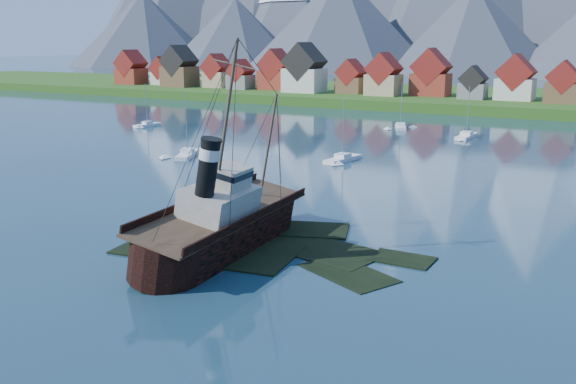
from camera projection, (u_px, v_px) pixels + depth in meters
The scene contains 11 objects.
ground at pixel (244, 250), 64.97m from camera, with size 1400.00×1400.00×0.00m, color #1B394B.
shoal at pixel (270, 250), 66.03m from camera, with size 31.71×21.24×1.14m.
shore_bank at pixel (529, 106), 209.21m from camera, with size 600.00×80.00×3.20m, color #244714.
seawall at pixel (506, 117), 176.97m from camera, with size 600.00×2.50×2.00m, color #3F3D38.
town at pixel (415, 78), 207.80m from camera, with size 250.96×16.69×17.30m.
tugboat_wreck at pixel (227, 220), 65.35m from camera, with size 6.57×28.29×22.42m.
sailboat_a at pixel (188, 155), 117.35m from camera, with size 6.27×9.91×11.94m.
sailboat_b at pixel (147, 125), 158.10m from camera, with size 2.85×7.76×10.99m.
sailboat_c at pixel (400, 127), 154.49m from camera, with size 5.42×9.06×11.45m.
sailboat_e at pixel (466, 137), 139.74m from camera, with size 2.78×10.12×11.66m.
sailboat_f at pixel (343, 160), 112.75m from camera, with size 3.57×9.44×11.40m.
Camera 1 is at (34.21, -51.75, 20.68)m, focal length 40.00 mm.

